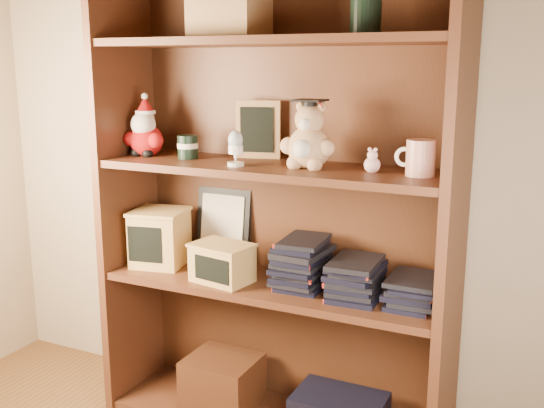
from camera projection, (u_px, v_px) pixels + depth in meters
The scene contains 16 objects.
bookcase at pixel (278, 213), 2.14m from camera, with size 1.20×0.35×1.60m.
shelf_lower at pixel (272, 286), 2.14m from camera, with size 1.14×0.33×0.02m.
shelf_upper at pixel (272, 169), 2.06m from camera, with size 1.14×0.33×0.02m.
santa_plush at pixel (145, 132), 2.24m from camera, with size 0.16×0.12×0.23m.
teachers_tin at pixel (188, 147), 2.18m from camera, with size 0.07×0.07×0.08m.
chalkboard_plaque at pixel (258, 130), 2.18m from camera, with size 0.15×0.10×0.20m.
egg_cup at pixel (236, 147), 2.01m from camera, with size 0.05×0.05×0.11m.
grad_teddy_bear at pixel (309, 141), 1.98m from camera, with size 0.18×0.16×0.22m.
pink_figurine at pixel (372, 163), 1.91m from camera, with size 0.05×0.05×0.08m.
teacher_mug at pixel (420, 158), 1.84m from camera, with size 0.12×0.08×0.11m.
certificate_frame at pixel (223, 225), 2.35m from camera, with size 0.22×0.06×0.27m.
treats_box at pixel (160, 237), 2.31m from camera, with size 0.22×0.22×0.20m.
pencils_box at pixel (222, 262), 2.13m from camera, with size 0.22×0.17×0.13m.
book_stack_left at pixel (301, 264), 2.08m from camera, with size 0.14×0.20×0.16m.
book_stack_mid at pixel (358, 277), 2.00m from camera, with size 0.14×0.20×0.13m.
book_stack_right at pixel (413, 290), 1.93m from camera, with size 0.14×0.20×0.10m.
Camera 1 is at (0.70, -0.53, 1.27)m, focal length 42.00 mm.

